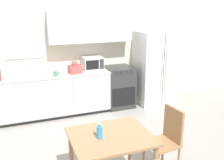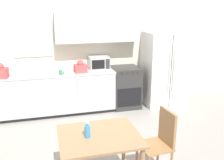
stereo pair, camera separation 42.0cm
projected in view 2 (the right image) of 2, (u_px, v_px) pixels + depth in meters
The scene contains 13 objects.
ground_plane at pixel (100, 155), 3.91m from camera, with size 12.00×12.00×0.00m, color gray.
wall_back at pixel (81, 45), 5.54m from camera, with size 12.00×0.38×2.70m.
kitchen_counter at pixel (57, 93), 5.36m from camera, with size 2.49×0.67×0.92m.
oven_range at pixel (125, 87), 5.75m from camera, with size 0.62×0.65×0.93m.
refrigerator at pixel (163, 69), 5.82m from camera, with size 0.89×0.78×1.71m.
kitchen_sink at pixel (34, 73), 5.13m from camera, with size 0.66×0.42×0.23m.
microwave at pixel (99, 63), 5.54m from camera, with size 0.44×0.37×0.27m.
coffee_mug at pixel (61, 72), 5.03m from camera, with size 0.11×0.08×0.10m.
grocery_bag_0 at pixel (80, 67), 5.22m from camera, with size 0.27×0.24×0.26m.
grocery_bag_1 at pixel (1, 72), 4.78m from camera, with size 0.27×0.24×0.30m.
dining_table at pixel (99, 144), 3.04m from camera, with size 0.97×0.82×0.75m.
dining_chair_side at pixel (161, 138), 3.35m from camera, with size 0.44×0.44×0.93m.
drink_bottle at pixel (87, 131), 2.93m from camera, with size 0.07×0.07×0.20m.
Camera 2 is at (-0.70, -3.36, 2.22)m, focal length 40.00 mm.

